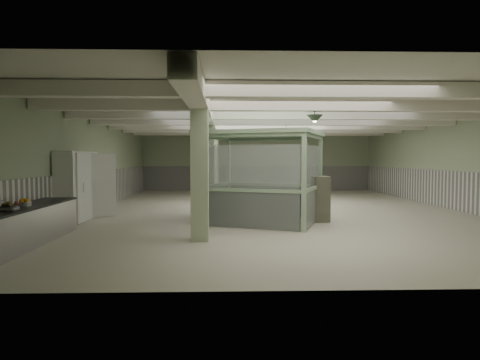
{
  "coord_description": "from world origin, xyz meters",
  "views": [
    {
      "loc": [
        -1.84,
        -16.37,
        2.02
      ],
      "look_at": [
        -1.41,
        -2.55,
        1.3
      ],
      "focal_mm": 32.0,
      "sensor_mm": 36.0,
      "label": 1
    }
  ],
  "objects_px": {
    "walkin_cooler": "(78,186)",
    "guard_booth": "(261,162)",
    "filing_cabinet": "(320,199)",
    "prep_counter": "(11,230)"
  },
  "relations": [
    {
      "from": "prep_counter",
      "to": "walkin_cooler",
      "type": "distance_m",
      "value": 4.54
    },
    {
      "from": "guard_booth",
      "to": "filing_cabinet",
      "type": "xyz_separation_m",
      "value": [
        1.9,
        0.11,
        -1.17
      ]
    },
    {
      "from": "prep_counter",
      "to": "walkin_cooler",
      "type": "xyz_separation_m",
      "value": [
        -0.08,
        4.49,
        0.66
      ]
    },
    {
      "from": "guard_booth",
      "to": "prep_counter",
      "type": "bearing_deg",
      "value": -124.07
    },
    {
      "from": "walkin_cooler",
      "to": "guard_booth",
      "type": "bearing_deg",
      "value": -5.23
    },
    {
      "from": "guard_booth",
      "to": "filing_cabinet",
      "type": "bearing_deg",
      "value": 24.86
    },
    {
      "from": "guard_booth",
      "to": "walkin_cooler",
      "type": "bearing_deg",
      "value": -163.73
    },
    {
      "from": "prep_counter",
      "to": "walkin_cooler",
      "type": "bearing_deg",
      "value": 91.07
    },
    {
      "from": "prep_counter",
      "to": "filing_cabinet",
      "type": "bearing_deg",
      "value": 27.92
    },
    {
      "from": "prep_counter",
      "to": "guard_booth",
      "type": "relative_size",
      "value": 1.26
    }
  ]
}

